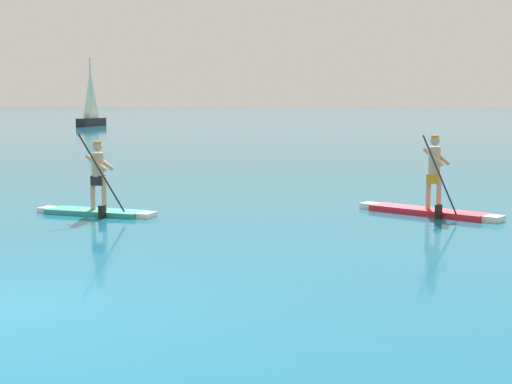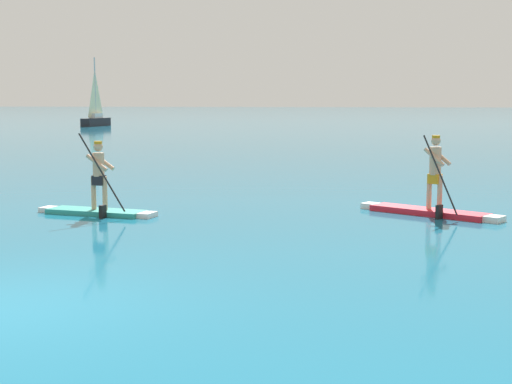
{
  "view_description": "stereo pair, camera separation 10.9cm",
  "coord_description": "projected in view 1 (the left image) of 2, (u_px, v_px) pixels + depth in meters",
  "views": [
    {
      "loc": [
        4.74,
        -8.79,
        2.62
      ],
      "look_at": [
        2.23,
        6.34,
        0.74
      ],
      "focal_mm": 53.97,
      "sensor_mm": 36.0,
      "label": 1
    },
    {
      "loc": [
        4.85,
        -8.77,
        2.62
      ],
      "look_at": [
        2.23,
        6.34,
        0.74
      ],
      "focal_mm": 53.97,
      "sensor_mm": 36.0,
      "label": 2
    }
  ],
  "objects": [
    {
      "name": "paddleboarder_mid_center",
      "position": [
        97.0,
        199.0,
        17.34
      ],
      "size": [
        2.9,
        1.18,
        1.89
      ],
      "rotation": [
        0.0,
        0.0,
        -0.18
      ],
      "color": "teal",
      "rests_on": "ground"
    },
    {
      "name": "paddleboarder_far_right",
      "position": [
        430.0,
        200.0,
        17.31
      ],
      "size": [
        3.15,
        2.16,
        1.83
      ],
      "rotation": [
        0.0,
        0.0,
        -0.55
      ],
      "color": "red",
      "rests_on": "ground"
    },
    {
      "name": "sailboat_left_horizon",
      "position": [
        91.0,
        116.0,
        72.29
      ],
      "size": [
        1.5,
        4.16,
        6.42
      ],
      "rotation": [
        0.0,
        0.0,
        4.58
      ],
      "color": "black",
      "rests_on": "ground"
    }
  ]
}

